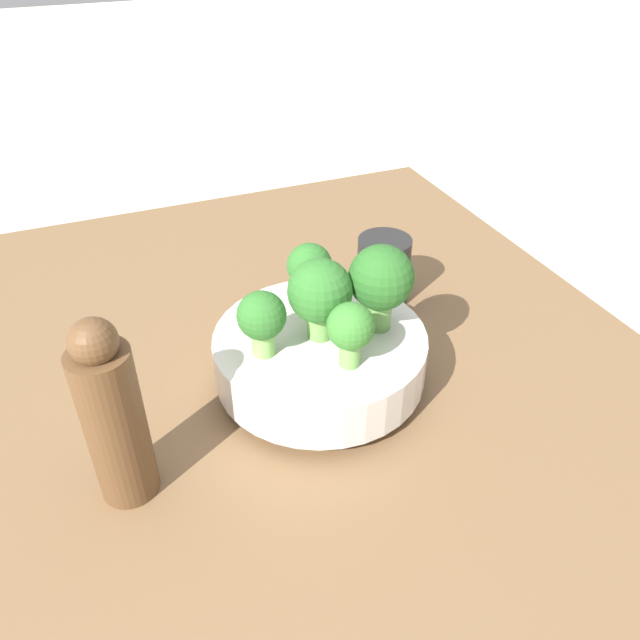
{
  "coord_description": "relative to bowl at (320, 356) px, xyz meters",
  "views": [
    {
      "loc": [
        0.51,
        -0.16,
        0.51
      ],
      "look_at": [
        0.02,
        0.04,
        0.13
      ],
      "focal_mm": 35.0,
      "sensor_mm": 36.0,
      "label": 1
    }
  ],
  "objects": [
    {
      "name": "broccoli_floret_right",
      "position": [
        0.05,
        0.01,
        0.07
      ],
      "size": [
        0.05,
        0.05,
        0.07
      ],
      "color": "#6BA34C",
      "rests_on": "bowl"
    },
    {
      "name": "cup",
      "position": [
        -0.13,
        0.14,
        0.01
      ],
      "size": [
        0.07,
        0.07,
        0.09
      ],
      "color": "black",
      "rests_on": "table"
    },
    {
      "name": "pepper_mill",
      "position": [
        0.07,
        -0.22,
        0.05
      ],
      "size": [
        0.05,
        0.05,
        0.19
      ],
      "color": "brown",
      "rests_on": "table"
    },
    {
      "name": "broccoli_floret_back",
      "position": [
        0.01,
        0.06,
        0.09
      ],
      "size": [
        0.07,
        0.07,
        0.1
      ],
      "color": "#609347",
      "rests_on": "bowl"
    },
    {
      "name": "broccoli_floret_center",
      "position": [
        0.0,
        0.0,
        0.08
      ],
      "size": [
        0.07,
        0.07,
        0.09
      ],
      "color": "#6BA34C",
      "rests_on": "bowl"
    },
    {
      "name": "table",
      "position": [
        -0.02,
        -0.04,
        -0.06
      ],
      "size": [
        0.98,
        0.87,
        0.05
      ],
      "color": "brown",
      "rests_on": "ground_plane"
    },
    {
      "name": "bowl",
      "position": [
        0.0,
        0.0,
        0.0
      ],
      "size": [
        0.23,
        0.23,
        0.07
      ],
      "color": "silver",
      "rests_on": "table"
    },
    {
      "name": "broccoli_floret_left",
      "position": [
        -0.06,
        0.01,
        0.07
      ],
      "size": [
        0.05,
        0.05,
        0.08
      ],
      "color": "#6BA34C",
      "rests_on": "bowl"
    },
    {
      "name": "ground_plane",
      "position": [
        -0.02,
        -0.04,
        -0.09
      ],
      "size": [
        6.0,
        6.0,
        0.0
      ],
      "primitive_type": "plane",
      "color": "beige"
    },
    {
      "name": "broccoli_floret_front",
      "position": [
        0.01,
        -0.06,
        0.07
      ],
      "size": [
        0.05,
        0.05,
        0.07
      ],
      "color": "#7AB256",
      "rests_on": "bowl"
    }
  ]
}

